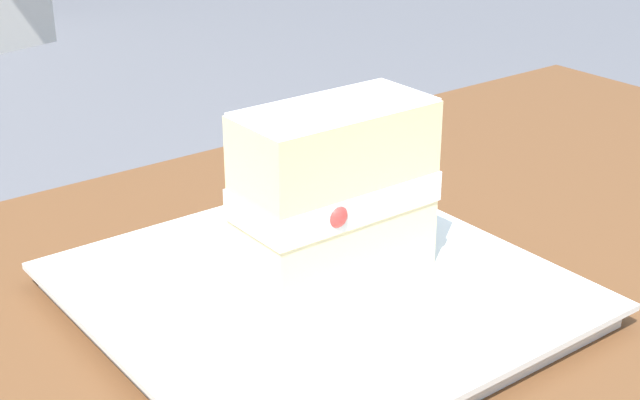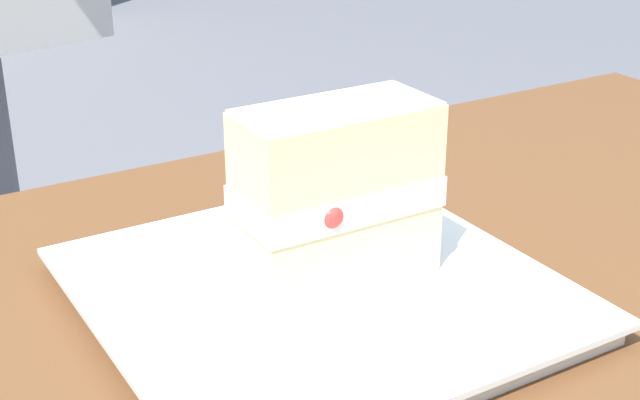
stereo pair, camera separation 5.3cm
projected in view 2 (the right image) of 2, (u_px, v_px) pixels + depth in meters
dessert_plate at (320, 294)px, 0.56m from camera, size 0.27×0.27×0.02m
cake_slice at (336, 194)px, 0.54m from camera, size 0.12×0.07×0.11m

